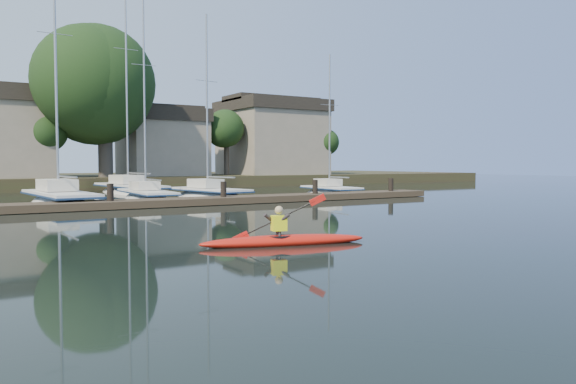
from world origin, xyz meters
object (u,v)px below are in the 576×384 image
sailboat_1 (60,209)px  sailboat_4 (331,197)px  sailboat_3 (210,201)px  kayak (283,238)px  dock (170,202)px  sailboat_6 (130,197)px  sailboat_2 (147,203)px

sailboat_1 → sailboat_4: size_ratio=1.43×
sailboat_3 → kayak: bearing=-117.9°
sailboat_1 → kayak: bearing=-86.7°
dock → sailboat_6: 12.60m
sailboat_3 → sailboat_6: 7.93m
sailboat_2 → sailboat_6: sailboat_6 is taller
sailboat_2 → sailboat_3: bearing=-0.5°
kayak → sailboat_4: bearing=65.4°
sailboat_6 → sailboat_4: bearing=-40.5°
dock → sailboat_6: sailboat_6 is taller
kayak → sailboat_4: size_ratio=0.43×
sailboat_3 → sailboat_6: bearing=102.1°
kayak → dock: (2.16, 14.63, 0.03)m
dock → sailboat_2: 5.32m
kayak → dock: 14.79m
sailboat_2 → sailboat_4: bearing=-3.8°
kayak → sailboat_4: 24.10m
sailboat_4 → sailboat_2: bearing=177.4°
sailboat_4 → sailboat_6: size_ratio=0.62×
sailboat_3 → sailboat_6: (-2.91, 7.38, -0.01)m
kayak → sailboat_4: (15.25, 18.66, -0.36)m
sailboat_1 → sailboat_2: 5.25m
kayak → sailboat_4: sailboat_4 is taller
sailboat_1 → sailboat_4: sailboat_1 is taller
dock → sailboat_4: size_ratio=3.13×
sailboat_3 → sailboat_6: sailboat_6 is taller
sailboat_6 → dock: bearing=-101.3°
sailboat_4 → sailboat_6: 14.33m
sailboat_2 → sailboat_4: sailboat_2 is taller
sailboat_2 → kayak: bearing=-95.6°
kayak → sailboat_2: bearing=97.1°
kayak → sailboat_1: (-2.46, 18.63, -0.39)m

